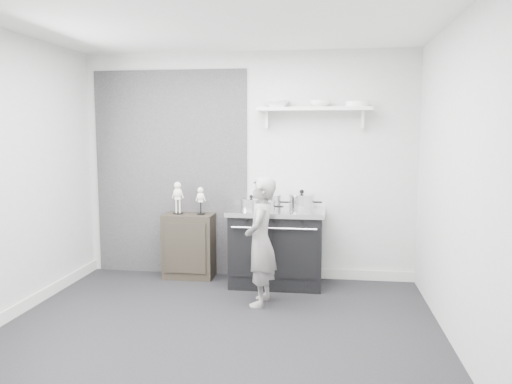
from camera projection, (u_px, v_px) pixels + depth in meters
ground at (216, 332)px, 4.40m from camera, size 4.00×4.00×0.00m
room_shell at (208, 146)px, 4.36m from camera, size 4.02×3.62×2.71m
wall_shelf at (314, 110)px, 5.70m from camera, size 1.30×0.26×0.24m
stove at (277, 247)px, 5.75m from camera, size 1.10×0.68×0.88m
side_cabinet at (189, 246)px, 6.03m from camera, size 0.60×0.35×0.78m
child at (261, 242)px, 5.05m from camera, size 0.35×0.50×1.31m
pot_front_left at (251, 204)px, 5.65m from camera, size 0.33×0.24×0.17m
pot_back_left at (271, 201)px, 5.79m from camera, size 0.32×0.23×0.20m
pot_back_right at (302, 201)px, 5.76m from camera, size 0.38×0.30×0.22m
pot_front_center at (267, 206)px, 5.56m from camera, size 0.28×0.19×0.16m
skeleton_full at (178, 195)px, 5.97m from camera, size 0.13×0.08×0.45m
skeleton_torso at (201, 199)px, 5.94m from camera, size 0.11×0.07×0.38m
bowl_large at (277, 104)px, 5.74m from camera, size 0.31×0.31×0.08m
bowl_small at (320, 104)px, 5.67m from camera, size 0.24×0.24×0.07m
plate_stack at (357, 104)px, 5.62m from camera, size 0.26×0.26×0.06m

